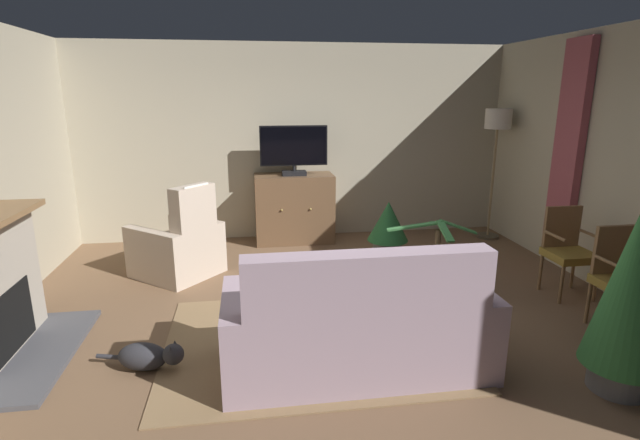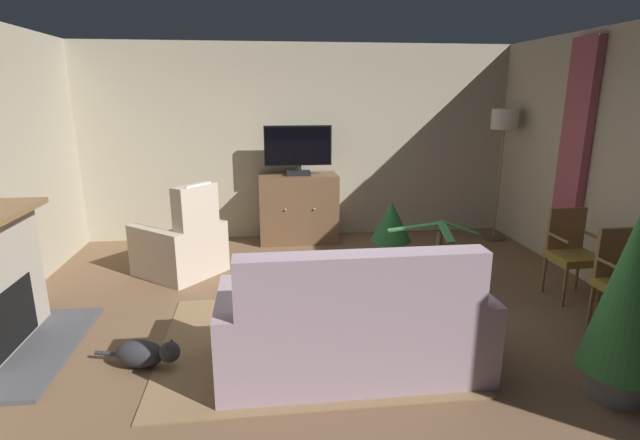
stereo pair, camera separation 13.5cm
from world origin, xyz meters
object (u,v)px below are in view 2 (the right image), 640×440
Objects in this scene: coffee_table at (324,276)px; side_chair_far_end at (571,250)px; armchair_near_window at (182,246)px; potted_plant_leafy_by_curtain at (437,275)px; floor_lamp at (503,134)px; tv_cabinet at (298,210)px; potted_plant_small_fern_corner at (391,228)px; folded_newspaper at (305,274)px; cat at (145,353)px; side_chair_beside_plant at (628,279)px; tv_remote at (311,266)px; sofa_floral at (353,331)px; television at (298,149)px; potted_plant_on_hearth_side at (633,291)px.

coffee_table is 1.01× the size of side_chair_far_end.
potted_plant_leafy_by_curtain is at bearing -17.99° from armchair_near_window.
side_chair_far_end is at bearing -95.62° from floor_lamp.
tv_cabinet reaches higher than potted_plant_small_fern_corner.
folded_newspaper is 1.85m from armchair_near_window.
folded_newspaper is at bearing -43.37° from armchair_near_window.
potted_plant_small_fern_corner is 3.42m from cat.
coffee_table is 2.62m from side_chair_far_end.
side_chair_beside_plant is at bearing 1.07° from cat.
potted_plant_leafy_by_curtain is at bearing 169.21° from side_chair_far_end.
tv_remote is at bearing 178.18° from side_chair_far_end.
side_chair_far_end reaches higher than tv_remote.
television is at bearing 92.43° from sofa_floral.
sofa_floral is at bearing -130.36° from floor_lamp.
tv_cabinet is 1.49m from potted_plant_small_fern_corner.
armchair_near_window reaches higher than tv_remote.
armchair_near_window is at bearing 90.20° from cat.
potted_plant_leafy_by_curtain is at bearing -56.57° from television.
floor_lamp is at bearing 76.35° from potted_plant_on_hearth_side.
sofa_floral is at bearing -130.16° from potted_plant_leafy_by_curtain.
coffee_table is (0.07, -2.38, -0.10)m from tv_cabinet.
potted_plant_small_fern_corner is (2.58, 0.17, 0.09)m from armchair_near_window.
tv_cabinet is at bearing -109.89° from tv_remote.
coffee_table is 0.50× the size of floor_lamp.
armchair_near_window is 0.62× the size of floor_lamp.
potted_plant_on_hearth_side is at bearing -40.16° from coffee_table.
side_chair_beside_plant is 1.00× the size of potted_plant_leafy_by_curtain.
cat is at bearing -114.85° from television.
floor_lamp is at bearing 36.91° from coffee_table.
potted_plant_small_fern_corner is at bearing 139.53° from side_chair_far_end.
armchair_near_window is (-1.62, 2.32, -0.01)m from sofa_floral.
side_chair_beside_plant is at bearing -53.83° from potted_plant_small_fern_corner.
sofa_floral is (0.20, -1.24, -0.08)m from tv_remote.
tv_cabinet is 3.49m from sofa_floral.
side_chair_far_end reaches higher than cat.
folded_newspaper is 3.88m from floor_lamp.
armchair_near_window is at bearing -168.32° from floor_lamp.
coffee_table is at bearing 28.66° from cat.
cat is (-1.53, -0.84, -0.25)m from coffee_table.
coffee_table is at bearing -166.54° from potted_plant_leafy_by_curtain.
potted_plant_on_hearth_side is (2.03, -1.75, 0.37)m from tv_remote.
side_chair_beside_plant reaches higher than tv_remote.
sofa_floral reaches higher than side_chair_far_end.
coffee_table is 0.46× the size of sofa_floral.
tv_remote is 1.71m from potted_plant_small_fern_corner.
television is 0.80× the size of armchair_near_window.
tv_remote is at bearing -37.25° from armchair_near_window.
potted_plant_on_hearth_side is at bearing -15.48° from sofa_floral.
coffee_table is 1.74m from potted_plant_small_fern_corner.
sofa_floral is at bearing -172.24° from side_chair_beside_plant.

